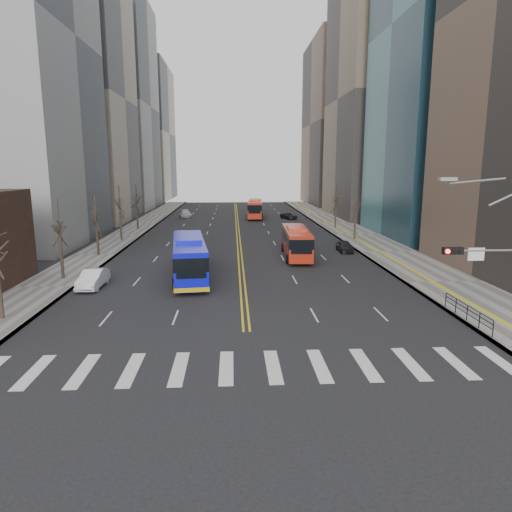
# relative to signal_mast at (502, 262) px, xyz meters

# --- Properties ---
(ground) EXTENTS (220.00, 220.00, 0.00)m
(ground) POSITION_rel_signal_mast_xyz_m (-13.77, -2.00, -4.86)
(ground) COLOR black
(sidewalk_right) EXTENTS (7.00, 130.00, 0.15)m
(sidewalk_right) POSITION_rel_signal_mast_xyz_m (3.73, 43.00, -4.78)
(sidewalk_right) COLOR slate
(sidewalk_right) RESTS_ON ground
(sidewalk_left) EXTENTS (5.00, 130.00, 0.15)m
(sidewalk_left) POSITION_rel_signal_mast_xyz_m (-30.27, 43.00, -4.78)
(sidewalk_left) COLOR slate
(sidewalk_left) RESTS_ON ground
(crosswalk) EXTENTS (26.70, 4.00, 0.01)m
(crosswalk) POSITION_rel_signal_mast_xyz_m (-13.77, -2.00, -4.85)
(crosswalk) COLOR silver
(crosswalk) RESTS_ON ground
(centerline) EXTENTS (0.55, 100.00, 0.01)m
(centerline) POSITION_rel_signal_mast_xyz_m (-13.77, 53.00, -4.85)
(centerline) COLOR gold
(centerline) RESTS_ON ground
(office_towers) EXTENTS (83.00, 134.00, 58.00)m
(office_towers) POSITION_rel_signal_mast_xyz_m (-13.64, 66.51, 19.07)
(office_towers) COLOR gray
(office_towers) RESTS_ON ground
(signal_mast) EXTENTS (5.37, 0.37, 9.39)m
(signal_mast) POSITION_rel_signal_mast_xyz_m (0.00, 0.00, 0.00)
(signal_mast) COLOR gray
(signal_mast) RESTS_ON ground
(pedestrian_railing) EXTENTS (0.06, 6.06, 1.02)m
(pedestrian_railing) POSITION_rel_signal_mast_xyz_m (0.53, 4.00, -4.03)
(pedestrian_railing) COLOR black
(pedestrian_railing) RESTS_ON sidewalk_right
(street_trees) EXTENTS (35.20, 47.20, 7.60)m
(street_trees) POSITION_rel_signal_mast_xyz_m (-20.94, 32.55, 0.02)
(street_trees) COLOR #2D221C
(street_trees) RESTS_ON ground
(blue_bus) EXTENTS (4.27, 13.25, 3.77)m
(blue_bus) POSITION_rel_signal_mast_xyz_m (-18.54, 17.30, -2.88)
(blue_bus) COLOR #0E10D2
(blue_bus) RESTS_ON ground
(red_bus_near) EXTENTS (3.09, 10.98, 3.46)m
(red_bus_near) POSITION_rel_signal_mast_xyz_m (-7.50, 26.33, -2.93)
(red_bus_near) COLOR #AB2512
(red_bus_near) RESTS_ON ground
(red_bus_far) EXTENTS (3.48, 11.84, 3.70)m
(red_bus_far) POSITION_rel_signal_mast_xyz_m (-10.11, 66.59, -2.80)
(red_bus_far) COLOR #AB2512
(red_bus_far) RESTS_ON ground
(car_white) EXTENTS (1.70, 4.65, 1.52)m
(car_white) POSITION_rel_signal_mast_xyz_m (-26.27, 14.14, -4.10)
(car_white) COLOR white
(car_white) RESTS_ON ground
(car_dark_mid) EXTENTS (1.59, 3.90, 1.33)m
(car_dark_mid) POSITION_rel_signal_mast_xyz_m (-1.27, 29.32, -4.19)
(car_dark_mid) COLOR black
(car_dark_mid) RESTS_ON ground
(car_silver) EXTENTS (3.08, 5.43, 1.48)m
(car_silver) POSITION_rel_signal_mast_xyz_m (-23.99, 68.03, -4.11)
(car_silver) COLOR #ADADB3
(car_silver) RESTS_ON ground
(car_dark_far) EXTENTS (3.38, 4.77, 1.21)m
(car_dark_far) POSITION_rel_signal_mast_xyz_m (-3.59, 64.53, -4.25)
(car_dark_far) COLOR black
(car_dark_far) RESTS_ON ground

